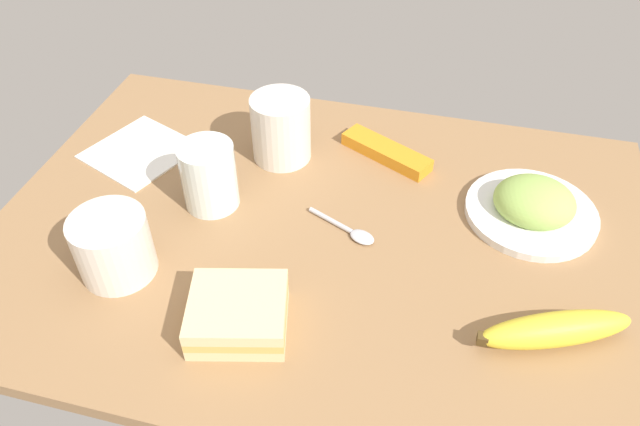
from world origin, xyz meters
The scene contains 10 objects.
tabletop centered at (0.00, 0.00, 1.00)cm, with size 90.00×64.00×2.00cm, color #936D47.
plate_of_food centered at (27.99, 9.85, 3.87)cm, with size 18.20×18.20×5.82cm.
coffee_mug_black centered at (-9.82, 14.73, 7.26)cm, with size 9.01×11.45×10.24cm.
coffee_mug_milky centered at (-23.04, -13.41, 6.41)cm, with size 11.83×10.37×8.55cm.
sandwich_main centered at (-5.19, -18.04, 4.20)cm, with size 13.13×12.31×4.40cm.
glass_of_milk centered at (-16.33, 1.64, 6.28)cm, with size 7.74×7.74×9.71cm.
banana centered at (30.23, -11.27, 4.02)cm, with size 18.29×10.68×4.04cm.
spoon centered at (4.32, 0.24, 2.38)cm, with size 10.48×5.90×0.80cm.
snack_bar centered at (6.05, 18.30, 3.00)cm, with size 14.95×3.93×2.00cm, color orange.
paper_napkin centered at (-32.00, 9.97, 2.15)cm, with size 14.23×14.23×0.30cm, color white.
Camera 1 is at (14.50, -57.46, 59.74)cm, focal length 33.81 mm.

